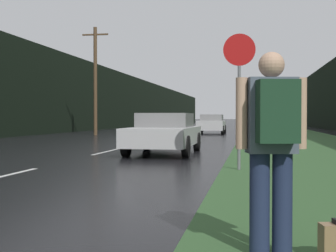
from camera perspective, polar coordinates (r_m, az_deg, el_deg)
grass_verge at (r=40.49m, az=13.41°, el=-0.64°), size 6.00×240.00×0.02m
lane_stripe_b at (r=10.14m, az=-19.62°, el=-5.81°), size 0.12×3.00×0.01m
lane_stripe_c at (r=16.55m, az=-7.49°, el=-3.10°), size 0.12×3.00×0.01m
lane_stripe_d at (r=23.31m, az=-2.28°, el=-1.88°), size 0.12×3.00×0.01m
treeline_far_side at (r=52.71m, az=-6.79°, el=3.15°), size 2.00×140.00×6.23m
treeline_near_side at (r=51.13m, az=19.52°, el=3.33°), size 2.00×140.00×6.55m
utility_pole_far at (r=32.01m, az=-8.85°, el=5.65°), size 1.80×0.24×7.27m
stop_sign at (r=10.71m, az=8.67°, el=4.88°), size 0.73×0.07×3.09m
hitchhiker_with_backpack at (r=4.09m, az=12.60°, el=-1.65°), size 0.60×0.48×1.77m
car_passing_near at (r=15.52m, az=-0.42°, el=-0.83°), size 2.04×4.61×1.34m
car_passing_far at (r=34.06m, az=5.34°, el=0.24°), size 1.94×4.04×1.40m
car_oncoming at (r=48.21m, az=1.58°, el=0.44°), size 1.93×4.24×1.28m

